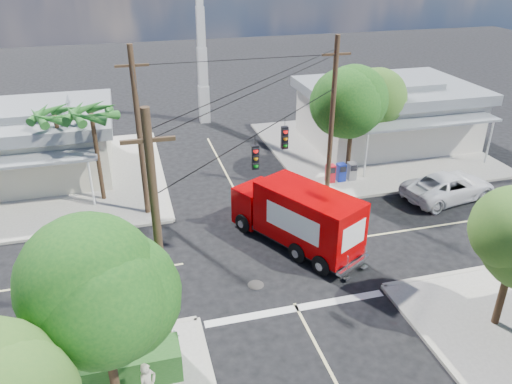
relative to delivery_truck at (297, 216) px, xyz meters
name	(u,v)px	position (x,y,z in m)	size (l,w,h in m)	color
ground	(267,251)	(-1.55, -0.21, -1.57)	(120.00, 120.00, 0.00)	black
sidewalk_ne	(370,148)	(9.33, 10.67, -1.50)	(14.12, 14.12, 0.14)	gray
sidewalk_nw	(47,182)	(-12.43, 10.67, -1.50)	(14.12, 14.12, 0.14)	gray
road_markings	(276,269)	(-1.55, -1.68, -1.56)	(32.00, 32.00, 0.01)	beige
building_ne	(387,111)	(10.95, 11.76, 0.75)	(11.80, 10.20, 4.50)	silver
building_nw	(24,141)	(-13.55, 12.26, 0.65)	(10.80, 10.20, 4.30)	beige
radio_tower	(202,52)	(-1.05, 19.79, 4.07)	(0.80, 0.80, 17.00)	silver
tree_sw_front	(101,301)	(-8.54, -7.75, 2.76)	(3.88, 3.78, 6.03)	#422D1C
tree_ne_front	(354,104)	(5.66, 6.55, 3.20)	(4.21, 4.14, 6.66)	#422D1C
tree_ne_back	(375,100)	(8.26, 8.75, 2.62)	(3.77, 3.66, 5.82)	#422D1C
palm_nw_front	(91,115)	(-9.05, 7.29, 3.48)	(3.01, 3.08, 5.59)	#422D1C
palm_nw_back	(55,117)	(-11.05, 8.79, 3.10)	(3.01, 3.08, 5.19)	#422D1C
utility_poles	(225,151)	(-3.13, 1.40, 3.11)	(12.00, 10.68, 9.00)	#473321
picket_fence	(91,356)	(-9.35, -5.81, -0.89)	(5.94, 0.06, 1.00)	silver
hedge_sw	(84,375)	(-9.55, -6.61, -0.88)	(6.20, 1.20, 1.10)	#1A4B17
vending_boxes	(341,172)	(4.95, 5.99, -0.88)	(1.90, 0.50, 1.10)	#B2111D
delivery_truck	(297,216)	(0.00, 0.00, 0.00)	(5.22, 7.25, 3.08)	black
parked_car	(449,186)	(10.00, 2.41, -0.79)	(2.56, 5.55, 1.54)	silver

